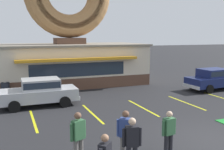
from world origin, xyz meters
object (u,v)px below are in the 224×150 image
object	(u,v)px
car_silver	(39,91)
trash_bin	(5,89)
pedestrian_beanie_man	(169,132)
pedestrian_blue_sweater_man	(126,133)
pedestrian_clipboard_woman	(132,142)
car_navy	(214,78)
pedestrian_hooded_kid	(78,136)

from	to	relation	value
car_silver	trash_bin	distance (m)	3.67
car_silver	pedestrian_beanie_man	xyz separation A→B (m)	(3.32, -8.28, 0.00)
pedestrian_blue_sweater_man	pedestrian_beanie_man	size ratio (longest dim) A/B	1.08
pedestrian_blue_sweater_man	pedestrian_clipboard_woman	distance (m)	0.72
pedestrian_blue_sweater_man	car_navy	bearing A→B (deg)	35.51
pedestrian_hooded_kid	pedestrian_beanie_man	bearing A→B (deg)	-11.07
pedestrian_blue_sweater_man	trash_bin	bearing A→B (deg)	108.06
car_navy	pedestrian_beanie_man	world-z (taller)	car_navy
pedestrian_hooded_kid	trash_bin	world-z (taller)	pedestrian_hooded_kid
pedestrian_beanie_man	trash_bin	size ratio (longest dim) A/B	1.63
car_navy	car_silver	distance (m)	12.79
pedestrian_hooded_kid	pedestrian_beanie_man	world-z (taller)	pedestrian_hooded_kid
pedestrian_blue_sweater_man	pedestrian_hooded_kid	xyz separation A→B (m)	(-1.47, 0.39, 0.00)
pedestrian_clipboard_woman	pedestrian_beanie_man	size ratio (longest dim) A/B	1.08
pedestrian_hooded_kid	pedestrian_beanie_man	size ratio (longest dim) A/B	1.09
car_navy	car_silver	bearing A→B (deg)	178.95
car_navy	car_silver	xyz separation A→B (m)	(-12.79, 0.24, 0.00)
pedestrian_blue_sweater_man	pedestrian_hooded_kid	bearing A→B (deg)	165.30
car_silver	pedestrian_clipboard_woman	size ratio (longest dim) A/B	2.67
pedestrian_blue_sweater_man	pedestrian_clipboard_woman	world-z (taller)	pedestrian_blue_sweater_man
car_navy	trash_bin	world-z (taller)	car_navy
pedestrian_blue_sweater_man	pedestrian_hooded_kid	world-z (taller)	pedestrian_hooded_kid
pedestrian_beanie_man	car_silver	bearing A→B (deg)	111.89
car_silver	trash_bin	xyz separation A→B (m)	(-1.86, 3.14, -0.37)
car_navy	pedestrian_hooded_kid	size ratio (longest dim) A/B	2.68
pedestrian_hooded_kid	trash_bin	xyz separation A→B (m)	(-2.18, 10.83, -0.46)
pedestrian_blue_sweater_man	pedestrian_beanie_man	distance (m)	1.54
pedestrian_hooded_kid	car_navy	bearing A→B (deg)	30.89
pedestrian_hooded_kid	pedestrian_beanie_man	xyz separation A→B (m)	(3.00, -0.59, -0.09)
car_navy	pedestrian_beanie_man	bearing A→B (deg)	-139.64
pedestrian_blue_sweater_man	trash_bin	xyz separation A→B (m)	(-3.66, 11.22, -0.46)
pedestrian_blue_sweater_man	pedestrian_clipboard_woman	bearing A→B (deg)	-99.44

